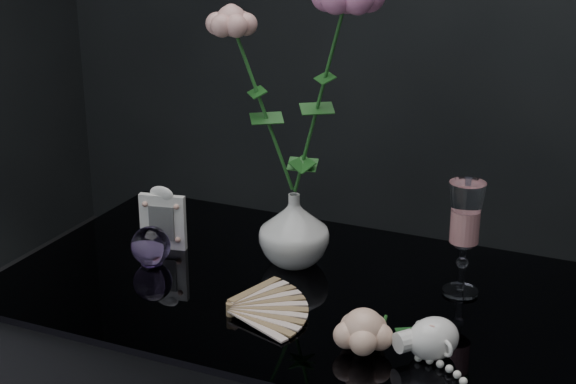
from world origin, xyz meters
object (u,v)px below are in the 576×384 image
at_px(picture_frame, 163,217).
at_px(pearl_jar, 433,337).
at_px(vase, 294,229).
at_px(loose_rose, 363,330).
at_px(wine_glass, 464,239).
at_px(paperweight, 151,246).

xyz_separation_m(picture_frame, pearl_jar, (0.56, -0.18, -0.03)).
relative_size(vase, loose_rose, 0.68).
bearing_deg(wine_glass, pearl_jar, -86.50).
distance_m(wine_glass, paperweight, 0.54).
height_order(picture_frame, pearl_jar, picture_frame).
bearing_deg(paperweight, picture_frame, 104.38).
distance_m(vase, pearl_jar, 0.38).
xyz_separation_m(vase, picture_frame, (-0.25, -0.04, -0.00)).
bearing_deg(pearl_jar, picture_frame, -158.72).
bearing_deg(vase, picture_frame, -171.64).
bearing_deg(vase, loose_rose, -47.81).
relative_size(vase, picture_frame, 1.08).
bearing_deg(wine_glass, picture_frame, -175.71).
relative_size(picture_frame, pearl_jar, 0.54).
bearing_deg(paperweight, vase, 25.24).
bearing_deg(picture_frame, vase, -2.75).
xyz_separation_m(picture_frame, loose_rose, (0.46, -0.20, -0.03)).
xyz_separation_m(vase, loose_rose, (0.21, -0.24, -0.03)).
xyz_separation_m(wine_glass, loose_rose, (-0.08, -0.24, -0.06)).
height_order(picture_frame, paperweight, picture_frame).
distance_m(picture_frame, paperweight, 0.08).
bearing_deg(loose_rose, vase, 131.55).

